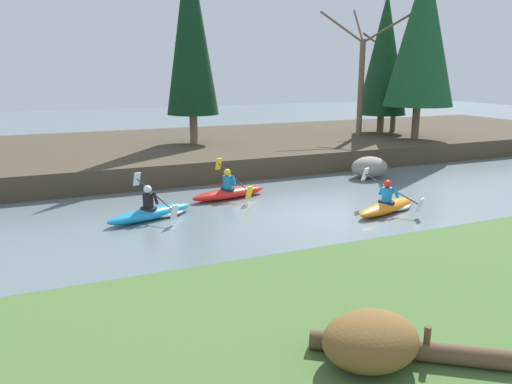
% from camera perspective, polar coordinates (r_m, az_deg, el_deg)
% --- Properties ---
extents(ground_plane, '(90.00, 90.00, 0.00)m').
position_cam_1_polar(ground_plane, '(14.84, 7.80, -2.60)').
color(ground_plane, slate).
extents(riverbank_far, '(44.00, 11.48, 0.85)m').
position_cam_1_polar(riverbank_far, '(24.47, -5.44, 4.96)').
color(riverbank_far, '#473D2D').
rests_on(riverbank_far, ground).
extents(conifer_tree_left, '(2.34, 2.34, 8.97)m').
position_cam_1_polar(conifer_tree_left, '(23.22, -7.48, 18.20)').
color(conifer_tree_left, '#7A664C').
rests_on(conifer_tree_left, riverbank_far).
extents(conifer_tree_mid_left, '(2.56, 2.56, 7.22)m').
position_cam_1_polar(conifer_tree_mid_left, '(27.72, 14.46, 15.00)').
color(conifer_tree_mid_left, brown).
rests_on(conifer_tree_mid_left, riverbank_far).
extents(conifer_tree_centre, '(3.29, 3.29, 8.43)m').
position_cam_1_polar(conifer_tree_centre, '(25.78, 18.49, 16.90)').
color(conifer_tree_centre, brown).
rests_on(conifer_tree_centre, riverbank_far).
extents(bare_tree_upstream, '(3.50, 3.46, 6.34)m').
position_cam_1_polar(bare_tree_upstream, '(26.12, 11.92, 12.81)').
color(bare_tree_upstream, brown).
rests_on(bare_tree_upstream, riverbank_far).
extents(bare_tree_mid_upstream, '(3.02, 2.98, 5.43)m').
position_cam_1_polar(bare_tree_mid_upstream, '(28.66, 15.61, 11.81)').
color(bare_tree_mid_upstream, brown).
rests_on(bare_tree_mid_upstream, riverbank_far).
extents(shrub_clump_nearest, '(1.17, 0.98, 0.63)m').
position_cam_1_polar(shrub_clump_nearest, '(6.16, 12.96, -16.19)').
color(shrub_clump_nearest, brown).
rests_on(shrub_clump_nearest, riverbank_near).
extents(kayaker_lead, '(2.74, 2.00, 1.20)m').
position_cam_1_polar(kayaker_lead, '(15.51, 14.98, -1.47)').
color(kayaker_lead, orange).
rests_on(kayaker_lead, ground).
extents(kayaker_middle, '(2.79, 2.06, 1.20)m').
position_cam_1_polar(kayaker_middle, '(16.55, -3.06, 0.02)').
color(kayaker_middle, red).
rests_on(kayaker_middle, ground).
extents(kayaker_trailing, '(2.74, 2.00, 1.20)m').
position_cam_1_polar(kayaker_trailing, '(14.61, -11.60, -2.22)').
color(kayaker_trailing, '#1993D6').
rests_on(kayaker_trailing, ground).
extents(boulder_midstream, '(1.49, 1.17, 0.84)m').
position_cam_1_polar(boulder_midstream, '(20.16, 12.84, 2.77)').
color(boulder_midstream, gray).
rests_on(boulder_midstream, ground).
extents(driftwood_log, '(2.05, 1.56, 0.44)m').
position_cam_1_polar(driftwood_log, '(6.49, 17.04, -16.81)').
color(driftwood_log, brown).
rests_on(driftwood_log, riverbank_near).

